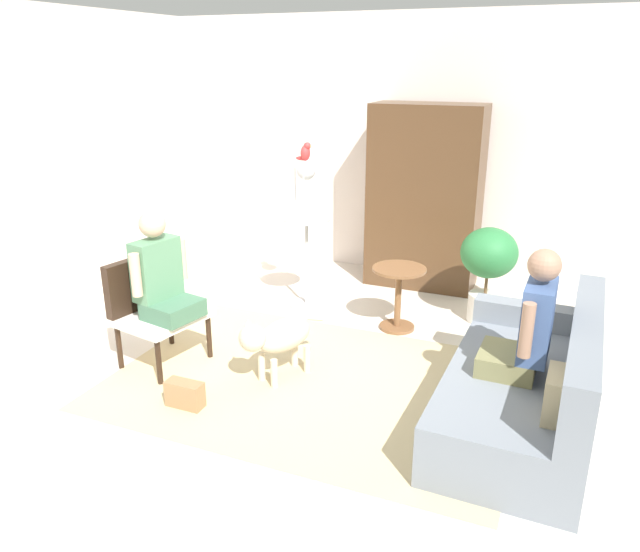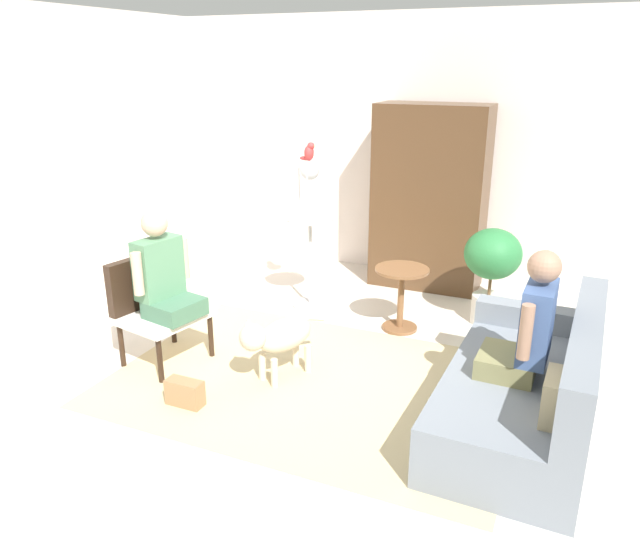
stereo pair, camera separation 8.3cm
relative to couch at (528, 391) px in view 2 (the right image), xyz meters
name	(u,v)px [view 2 (the right image)]	position (x,y,z in m)	size (l,w,h in m)	color
ground_plane	(325,373)	(-1.55, 0.17, -0.29)	(7.30, 7.30, 0.00)	beige
back_wall	(424,149)	(-1.55, 2.95, 1.15)	(6.68, 0.12, 2.88)	silver
left_wall	(43,163)	(-4.65, 0.47, 1.15)	(0.12, 6.05, 2.88)	silver
area_rug	(314,382)	(-1.57, -0.01, -0.29)	(3.08, 2.17, 0.01)	#C6B284
couch	(528,391)	(0.00, 0.00, 0.00)	(0.97, 1.87, 0.86)	slate
armchair	(154,301)	(-2.95, -0.14, 0.22)	(0.68, 0.75, 0.88)	black
person_on_couch	(529,328)	(-0.04, -0.02, 0.46)	(0.45, 0.56, 0.87)	olive
person_on_armchair	(163,274)	(-2.81, -0.17, 0.49)	(0.50, 0.54, 0.85)	#447055
round_end_table	(401,292)	(-1.26, 1.24, 0.08)	(0.49, 0.49, 0.60)	brown
dog	(279,337)	(-1.85, -0.06, 0.07)	(0.44, 0.78, 0.57)	beige
bird_cage_stand	(310,225)	(-2.26, 1.42, 0.57)	(0.46, 0.46, 1.48)	silver
parrot	(309,152)	(-2.26, 1.42, 1.27)	(0.17, 0.10, 0.17)	red
potted_plant	(492,263)	(-0.54, 1.72, 0.31)	(0.53, 0.53, 0.93)	beige
column_lamp	(532,254)	(-0.21, 1.96, 0.37)	(0.20, 0.20, 1.34)	#4C4742
armoire_cabinet	(430,198)	(-1.36, 2.54, 0.69)	(1.17, 0.56, 1.96)	#4C331E
handbag	(185,393)	(-2.29, -0.69, -0.19)	(0.28, 0.12, 0.20)	#99724C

